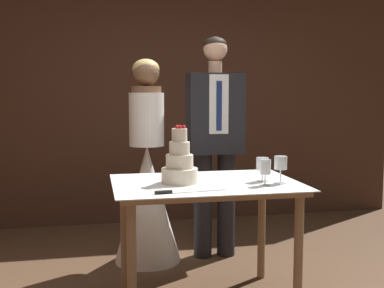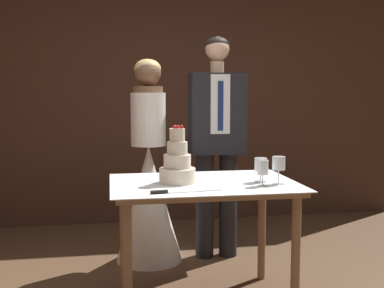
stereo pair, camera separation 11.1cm
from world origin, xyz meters
name	(u,v)px [view 1 (the left image)]	position (x,y,z in m)	size (l,w,h in m)	color
wall_back	(156,85)	(0.00, 2.44, 1.45)	(5.36, 0.12, 2.90)	#472B1E
cake_table	(205,198)	(0.04, 0.32, 0.70)	(1.19, 0.83, 0.80)	#8E6B4C
tiered_cake	(180,165)	(-0.13, 0.32, 0.92)	(0.23, 0.23, 0.37)	beige
cake_knife	(177,192)	(-0.20, 0.02, 0.81)	(0.43, 0.07, 0.02)	silver
wine_glass_near	(281,164)	(0.49, 0.17, 0.92)	(0.08, 0.08, 0.17)	silver
wine_glass_middle	(262,165)	(0.40, 0.27, 0.91)	(0.08, 0.08, 0.16)	silver
wine_glass_far	(265,168)	(0.37, 0.13, 0.91)	(0.07, 0.07, 0.16)	silver
bride	(147,188)	(-0.24, 1.19, 0.61)	(0.54, 0.54, 1.64)	white
groom	(215,136)	(0.32, 1.18, 1.02)	(0.45, 0.25, 1.82)	black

